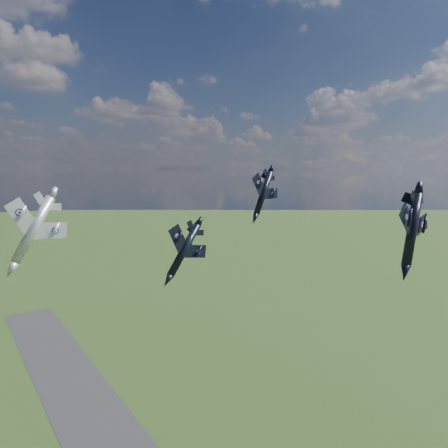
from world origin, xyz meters
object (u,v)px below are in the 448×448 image
jet_left_silver (33,229)px  jet_high_navy (263,193)px  jet_lead_navy (184,250)px  jet_right_navy (412,229)px

jet_left_silver → jet_high_navy: bearing=-9.7°
jet_lead_navy → jet_high_navy: bearing=-7.8°
jet_left_silver → jet_lead_navy: bearing=-9.5°
jet_lead_navy → jet_left_silver: 28.21m
jet_right_navy → jet_high_navy: size_ratio=1.14×
jet_right_navy → jet_high_navy: jet_high_navy is taller
jet_left_silver → jet_right_navy: bearing=-43.9°
jet_lead_navy → jet_right_navy: jet_right_navy is taller
jet_lead_navy → jet_right_navy: size_ratio=0.98×
jet_high_navy → jet_right_navy: bearing=-96.8°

